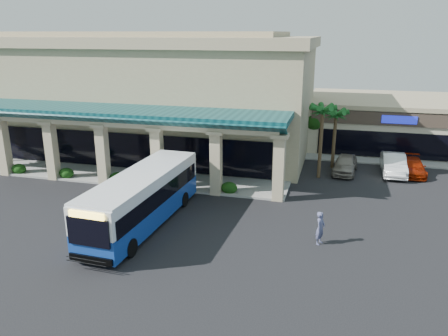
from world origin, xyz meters
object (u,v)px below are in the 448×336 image
(pedestrian, at_px, (320,228))
(car_white, at_px, (394,164))
(car_silver, at_px, (345,164))
(transit_bus, at_px, (143,199))
(car_red, at_px, (413,167))

(pedestrian, xyz_separation_m, car_white, (5.22, 14.41, -0.11))
(pedestrian, bearing_deg, car_white, 0.60)
(car_white, bearing_deg, car_silver, -169.28)
(transit_bus, relative_size, car_silver, 2.62)
(transit_bus, distance_m, car_silver, 18.24)
(car_silver, distance_m, car_white, 3.94)
(pedestrian, bearing_deg, car_red, -4.20)
(pedestrian, xyz_separation_m, car_red, (6.77, 14.71, -0.30))
(car_red, bearing_deg, pedestrian, -114.67)
(transit_bus, height_order, car_silver, transit_bus)
(car_white, height_order, car_red, car_white)
(transit_bus, relative_size, pedestrian, 6.19)
(pedestrian, relative_size, car_red, 0.42)
(transit_bus, distance_m, pedestrian, 10.56)
(car_red, bearing_deg, car_silver, -168.94)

